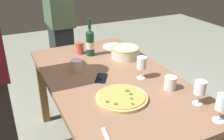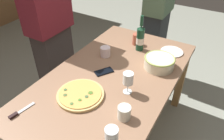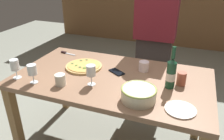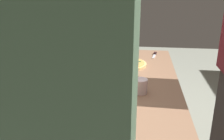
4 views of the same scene
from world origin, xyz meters
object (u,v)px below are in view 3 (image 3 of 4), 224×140
(serving_bowl, at_px, (139,94))
(cup_ceramic, at_px, (181,79))
(pizza, at_px, (84,66))
(cup_amber, at_px, (144,66))
(cell_phone, at_px, (117,72))
(wine_bottle, at_px, (171,73))
(wine_glass_near_pizza, at_px, (15,65))
(side_plate, at_px, (180,109))
(cup_spare, at_px, (60,80))
(pizza_knife, at_px, (66,53))
(dining_table, at_px, (112,86))
(wine_glass_far_left, at_px, (32,71))
(wine_glass_by_bottle, at_px, (91,71))
(person_guest_left, at_px, (155,35))

(serving_bowl, xyz_separation_m, cup_ceramic, (0.25, 0.32, 0.00))
(pizza, height_order, serving_bowl, serving_bowl)
(cup_amber, height_order, cell_phone, cup_amber)
(wine_bottle, height_order, wine_glass_near_pizza, wine_bottle)
(wine_bottle, bearing_deg, side_plate, -68.75)
(cup_ceramic, distance_m, cup_spare, 0.93)
(serving_bowl, bearing_deg, cell_phone, 129.01)
(pizza_knife, bearing_deg, serving_bowl, -32.33)
(pizza, bearing_deg, pizza_knife, 143.69)
(wine_bottle, relative_size, wine_glass_near_pizza, 2.01)
(dining_table, relative_size, serving_bowl, 6.55)
(dining_table, distance_m, wine_glass_far_left, 0.65)
(dining_table, xyz_separation_m, cell_phone, (0.01, 0.08, 0.10))
(cup_spare, bearing_deg, cup_ceramic, 20.82)
(pizza, height_order, cup_spare, cup_spare)
(wine_bottle, distance_m, cup_amber, 0.34)
(wine_glass_by_bottle, xyz_separation_m, person_guest_left, (0.29, 0.98, 0.03))
(wine_glass_by_bottle, relative_size, cell_phone, 1.13)
(wine_glass_by_bottle, xyz_separation_m, cup_spare, (-0.22, -0.09, -0.07))
(cup_spare, relative_size, cell_phone, 0.62)
(side_plate, bearing_deg, pizza, 157.54)
(cell_phone, bearing_deg, cup_ceramic, -60.28)
(cell_phone, bearing_deg, pizza, 123.36)
(pizza_knife, height_order, person_guest_left, person_guest_left)
(pizza, bearing_deg, dining_table, -14.09)
(wine_glass_by_bottle, xyz_separation_m, wine_glass_far_left, (-0.44, -0.13, -0.01))
(wine_glass_far_left, bearing_deg, cup_amber, 33.90)
(wine_glass_far_left, xyz_separation_m, cup_amber, (0.76, 0.51, -0.06))
(cup_spare, bearing_deg, cup_amber, 40.97)
(cup_ceramic, bearing_deg, cup_amber, 156.81)
(cup_ceramic, bearing_deg, wine_glass_near_pizza, -164.37)
(pizza, height_order, wine_glass_by_bottle, wine_glass_by_bottle)
(dining_table, relative_size, cell_phone, 11.11)
(serving_bowl, distance_m, cup_ceramic, 0.41)
(side_plate, xyz_separation_m, cell_phone, (-0.56, 0.37, 0.00))
(wine_glass_by_bottle, bearing_deg, pizza_knife, 136.44)
(pizza, bearing_deg, wine_glass_near_pizza, -138.41)
(dining_table, bearing_deg, serving_bowl, -42.30)
(cup_ceramic, relative_size, person_guest_left, 0.06)
(wine_glass_near_pizza, height_order, cup_amber, wine_glass_near_pizza)
(dining_table, relative_size, cup_amber, 18.48)
(wine_glass_far_left, xyz_separation_m, cell_phone, (0.55, 0.39, -0.10))
(pizza, relative_size, person_guest_left, 0.19)
(pizza, xyz_separation_m, wine_glass_far_left, (-0.24, -0.39, 0.09))
(cell_phone, bearing_deg, wine_glass_near_pizza, 149.70)
(cup_spare, relative_size, pizza_knife, 0.50)
(wine_glass_far_left, xyz_separation_m, cup_spare, (0.22, 0.04, -0.06))
(serving_bowl, xyz_separation_m, side_plate, (0.28, -0.02, -0.05))
(cup_spare, bearing_deg, dining_table, 40.49)
(wine_bottle, xyz_separation_m, wine_glass_by_bottle, (-0.57, -0.17, -0.00))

